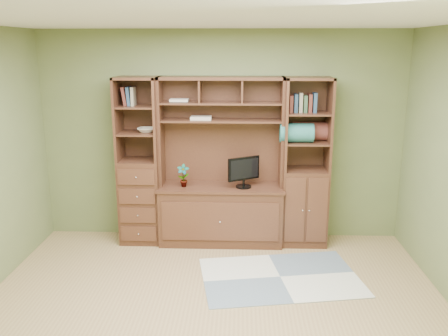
{
  "coord_description": "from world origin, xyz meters",
  "views": [
    {
      "loc": [
        0.25,
        -3.83,
        2.4
      ],
      "look_at": [
        0.06,
        1.2,
        1.1
      ],
      "focal_mm": 38.0,
      "sensor_mm": 36.0,
      "label": 1
    }
  ],
  "objects_px": {
    "left_tower": "(140,161)",
    "monitor": "(244,167)",
    "center_hutch": "(221,163)",
    "right_tower": "(305,163)"
  },
  "relations": [
    {
      "from": "right_tower",
      "to": "center_hutch",
      "type": "bearing_deg",
      "value": -177.77
    },
    {
      "from": "center_hutch",
      "to": "monitor",
      "type": "xyz_separation_m",
      "value": [
        0.28,
        -0.03,
        -0.03
      ]
    },
    {
      "from": "center_hutch",
      "to": "monitor",
      "type": "distance_m",
      "value": 0.28
    },
    {
      "from": "center_hutch",
      "to": "right_tower",
      "type": "distance_m",
      "value": 1.03
    },
    {
      "from": "left_tower",
      "to": "monitor",
      "type": "height_order",
      "value": "left_tower"
    },
    {
      "from": "monitor",
      "to": "center_hutch",
      "type": "bearing_deg",
      "value": 141.93
    },
    {
      "from": "center_hutch",
      "to": "left_tower",
      "type": "height_order",
      "value": "same"
    },
    {
      "from": "left_tower",
      "to": "monitor",
      "type": "relative_size",
      "value": 3.94
    },
    {
      "from": "right_tower",
      "to": "monitor",
      "type": "xyz_separation_m",
      "value": [
        -0.75,
        -0.07,
        -0.03
      ]
    },
    {
      "from": "center_hutch",
      "to": "right_tower",
      "type": "height_order",
      "value": "same"
    }
  ]
}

